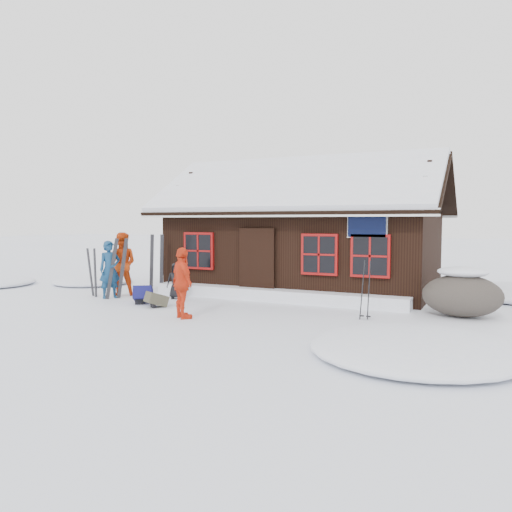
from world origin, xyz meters
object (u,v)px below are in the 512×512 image
object	(u,v)px
skier_orange_left	(121,264)
boulder	(462,294)
ski_poles	(365,291)
skier_orange_right	(182,283)
backpack_olive	(156,302)
backpack_blue	(143,297)
skier_teal	(110,270)
skier_crouched	(176,281)
ski_pair_left	(117,269)

from	to	relation	value
skier_orange_left	boulder	size ratio (longest dim) A/B	1.06
ski_poles	skier_orange_right	bearing A→B (deg)	-156.06
skier_orange_right	backpack_olive	bearing A→B (deg)	1.04
skier_orange_right	backpack_blue	xyz separation A→B (m)	(-2.18, 1.31, -0.65)
ski_poles	backpack_olive	size ratio (longest dim) A/B	2.70
skier_teal	backpack_blue	xyz separation A→B (m)	(1.48, -0.34, -0.67)
skier_teal	skier_orange_left	distance (m)	0.68
skier_orange_right	ski_poles	bearing A→B (deg)	-121.70
skier_orange_left	ski_poles	size ratio (longest dim) A/B	1.36
ski_poles	backpack_blue	xyz separation A→B (m)	(-6.05, -0.41, -0.49)
skier_crouched	backpack_olive	bearing A→B (deg)	-100.73
skier_orange_right	skier_orange_left	bearing A→B (deg)	3.03
boulder	ski_pair_left	world-z (taller)	ski_pair_left
boulder	backpack_olive	world-z (taller)	boulder
boulder	backpack_blue	bearing A→B (deg)	-167.76
skier_teal	backpack_olive	world-z (taller)	skier_teal
skier_orange_left	ski_pair_left	distance (m)	0.74
skier_crouched	ski_poles	world-z (taller)	ski_poles
skier_orange_left	backpack_blue	bearing A→B (deg)	120.80
boulder	ski_poles	size ratio (longest dim) A/B	1.29
boulder	skier_teal	bearing A→B (deg)	-171.61
backpack_blue	backpack_olive	size ratio (longest dim) A/B	1.24
backpack_olive	skier_orange_left	bearing A→B (deg)	179.80
skier_teal	ski_poles	xyz separation A→B (m)	(7.52, 0.07, -0.18)
skier_orange_left	backpack_olive	xyz separation A→B (m)	(2.30, -1.33, -0.82)
skier_orange_left	ski_poles	xyz separation A→B (m)	(7.65, -0.59, -0.30)
ski_pair_left	backpack_olive	size ratio (longest dim) A/B	3.49
skier_teal	boulder	world-z (taller)	skier_teal
skier_orange_left	backpack_olive	distance (m)	2.78
ski_poles	skier_orange_left	bearing A→B (deg)	175.59
skier_crouched	backpack_olive	distance (m)	1.53
backpack_blue	skier_orange_right	bearing A→B (deg)	-63.46
ski_poles	backpack_blue	size ratio (longest dim) A/B	2.18
skier_crouched	backpack_blue	xyz separation A→B (m)	(-0.32, -1.10, -0.35)
ski_poles	backpack_olive	distance (m)	5.43
skier_crouched	boulder	distance (m)	7.73
skier_orange_left	backpack_blue	xyz separation A→B (m)	(1.60, -1.00, -0.79)
skier_orange_right	backpack_blue	bearing A→B (deg)	3.43
ski_poles	skier_crouched	bearing A→B (deg)	173.12
backpack_olive	ski_poles	bearing A→B (deg)	37.64
boulder	ski_poles	bearing A→B (deg)	-146.07
skier_teal	boulder	xyz separation A→B (m)	(9.51, 1.40, -0.31)
skier_teal	skier_crouched	size ratio (longest dim) A/B	1.60
ski_pair_left	ski_poles	world-z (taller)	ski_pair_left
ski_pair_left	skier_crouched	bearing A→B (deg)	-5.77
boulder	backpack_olive	size ratio (longest dim) A/B	3.49
skier_orange_left	backpack_olive	size ratio (longest dim) A/B	3.68
skier_teal	backpack_blue	world-z (taller)	skier_teal
ski_poles	backpack_blue	distance (m)	6.08
skier_orange_left	boulder	world-z (taller)	skier_orange_left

